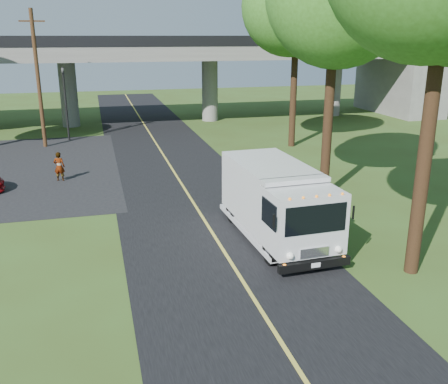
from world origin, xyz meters
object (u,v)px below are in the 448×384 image
object	(u,v)px
traffic_signal	(65,96)
step_van	(276,200)
utility_pole	(38,79)
tree_right_far	(300,19)
pedestrian	(59,167)

from	to	relation	value
traffic_signal	step_van	distance (m)	22.84
utility_pole	tree_right_far	xyz separation A→B (m)	(16.71, -4.16, 3.71)
step_van	pedestrian	xyz separation A→B (m)	(-8.26, 10.17, -0.73)
utility_pole	tree_right_far	world-z (taller)	tree_right_far
traffic_signal	tree_right_far	bearing A→B (deg)	-22.07
utility_pole	pedestrian	distance (m)	9.95
step_van	traffic_signal	bearing A→B (deg)	108.64
tree_right_far	step_van	xyz separation A→B (m)	(-7.01, -15.08, -6.79)
step_van	pedestrian	distance (m)	13.12
tree_right_far	pedestrian	world-z (taller)	tree_right_far
tree_right_far	step_van	world-z (taller)	tree_right_far
traffic_signal	tree_right_far	size ratio (longest dim) A/B	0.47
utility_pole	pedestrian	world-z (taller)	utility_pole
utility_pole	step_van	xyz separation A→B (m)	(9.70, -19.25, -3.09)
traffic_signal	pedestrian	world-z (taller)	traffic_signal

